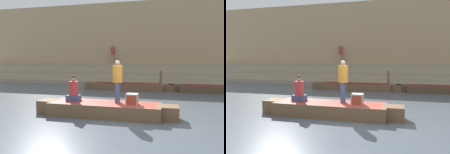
# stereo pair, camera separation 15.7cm
# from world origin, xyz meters

# --- Properties ---
(ground_plane) EXTENTS (120.00, 120.00, 0.00)m
(ground_plane) POSITION_xyz_m (0.00, 0.00, 0.00)
(ground_plane) COLOR #4C5660
(ghat_steps) EXTENTS (36.00, 3.27, 1.74)m
(ghat_steps) POSITION_xyz_m (0.00, 11.54, 0.64)
(ghat_steps) COLOR gray
(ghat_steps) RESTS_ON ground
(back_wall) EXTENTS (34.20, 1.28, 7.42)m
(back_wall) POSITION_xyz_m (0.00, 13.33, 3.68)
(back_wall) COLOR tan
(back_wall) RESTS_ON ground
(rowboat_main) EXTENTS (5.54, 1.42, 0.51)m
(rowboat_main) POSITION_xyz_m (-1.17, 0.55, 0.27)
(rowboat_main) COLOR brown
(rowboat_main) RESTS_ON ground
(person_standing) EXTENTS (0.37, 0.37, 1.64)m
(person_standing) POSITION_xyz_m (-0.69, 0.69, 1.44)
(person_standing) COLOR #3D4C75
(person_standing) RESTS_ON rowboat_main
(person_rowing) EXTENTS (0.52, 0.41, 1.03)m
(person_rowing) POSITION_xyz_m (-2.49, 0.61, 0.91)
(person_rowing) COLOR #3D4C75
(person_rowing) RESTS_ON rowboat_main
(tv_set) EXTENTS (0.43, 0.42, 0.42)m
(tv_set) POSITION_xyz_m (-0.08, 0.42, 0.72)
(tv_set) COLOR #9E998E
(tv_set) RESTS_ON rowboat_main
(moored_boat_shore) EXTENTS (6.01, 1.14, 0.47)m
(moored_boat_shore) POSITION_xyz_m (4.32, 7.64, 0.25)
(moored_boat_shore) COLOR brown
(moored_boat_shore) RESTS_ON ground
(moored_boat_distant) EXTENTS (6.25, 1.14, 0.47)m
(moored_boat_distant) POSITION_xyz_m (-1.49, 7.62, 0.25)
(moored_boat_distant) COLOR brown
(moored_boat_distant) RESTS_ON ground
(mooring_post) EXTENTS (0.18, 0.18, 1.32)m
(mooring_post) POSITION_xyz_m (0.74, 8.56, 0.66)
(mooring_post) COLOR brown
(mooring_post) RESTS_ON ground
(person_on_steps) EXTENTS (0.34, 0.34, 1.71)m
(person_on_steps) POSITION_xyz_m (-3.78, 12.41, 2.73)
(person_on_steps) COLOR gray
(person_on_steps) RESTS_ON ghat_steps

